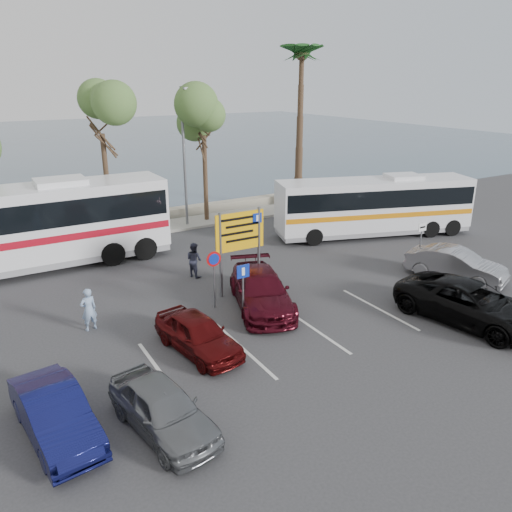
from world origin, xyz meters
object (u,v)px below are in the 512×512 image
direction_sign (240,238)px  car_silver_b (456,265)px  car_blue (55,414)px  coach_bus_right (374,208)px  pedestrian_near (89,309)px  car_maroon (261,290)px  coach_bus_left (20,231)px  street_lamp_right (184,151)px  car_silver_a (162,408)px  suv_black (471,303)px  pedestrian_far (194,260)px  car_red (198,334)px

direction_sign → car_silver_b: 9.85m
car_blue → coach_bus_right: bearing=17.9°
car_blue → pedestrian_near: pedestrian_near is taller
car_maroon → coach_bus_left: bearing=148.9°
car_blue → car_silver_b: car_silver_b is taller
street_lamp_right → car_maroon: size_ratio=1.62×
car_blue → street_lamp_right: bearing=49.6°
street_lamp_right → car_blue: 19.35m
car_silver_a → suv_black: (11.94, 0.00, 0.11)m
car_silver_a → pedestrian_near: bearing=83.2°
direction_sign → pedestrian_near: bearing=-178.2°
suv_black → pedestrian_near: 13.89m
direction_sign → pedestrian_far: 3.24m
street_lamp_right → pedestrian_near: size_ratio=5.00×
car_blue → direction_sign: bearing=26.3°
street_lamp_right → car_silver_a: size_ratio=2.11×
car_silver_b → pedestrian_near: (-15.28, 3.44, 0.09)m
street_lamp_right → coach_bus_left: street_lamp_right is taller
car_silver_a → street_lamp_right: bearing=55.2°
suv_black → pedestrian_far: pedestrian_far is taller
suv_black → pedestrian_near: pedestrian_near is taller
car_silver_b → pedestrian_far: (-9.94, 6.27, 0.09)m
street_lamp_right → pedestrian_near: 13.91m
car_red → suv_black: 10.05m
direction_sign → suv_black: (6.00, -6.70, -1.67)m
car_silver_a → car_red: size_ratio=1.02×
coach_bus_right → pedestrian_near: bearing=-168.2°
coach_bus_left → car_silver_a: (1.56, -14.00, -1.29)m
coach_bus_left → car_red: coach_bus_left is taller
coach_bus_left → coach_bus_right: coach_bus_left is taller
coach_bus_left → suv_black: bearing=-46.0°
direction_sign → car_maroon: 2.41m
street_lamp_right → car_silver_b: 16.09m
car_red → coach_bus_right: bearing=17.1°
car_blue → car_red: bearing=15.4°
pedestrian_near → car_silver_a: bearing=82.5°
direction_sign → car_red: size_ratio=0.96×
coach_bus_left → car_red: (3.96, -10.85, -1.30)m
coach_bus_right → car_silver_b: coach_bus_right is taller
car_red → pedestrian_far: bearing=58.2°
street_lamp_right → car_silver_a: street_lamp_right is taller
street_lamp_right → coach_bus_left: size_ratio=0.60×
direction_sign → coach_bus_left: (-7.50, 7.30, -0.49)m
car_maroon → car_silver_b: car_maroon is taller
car_maroon → pedestrian_near: size_ratio=3.08×
coach_bus_left → coach_bus_right: size_ratio=1.19×
direction_sign → pedestrian_far: direction_sign is taller
street_lamp_right → car_silver_b: size_ratio=1.86×
car_silver_b → car_red: bearing=159.1°
coach_bus_left → car_red: 11.62m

